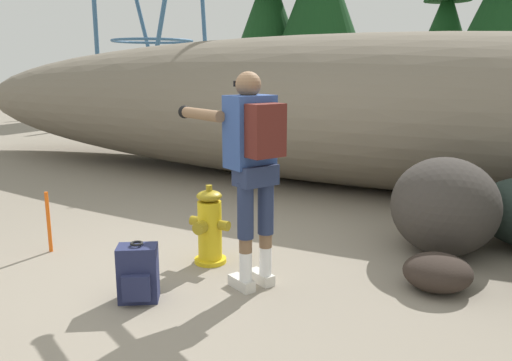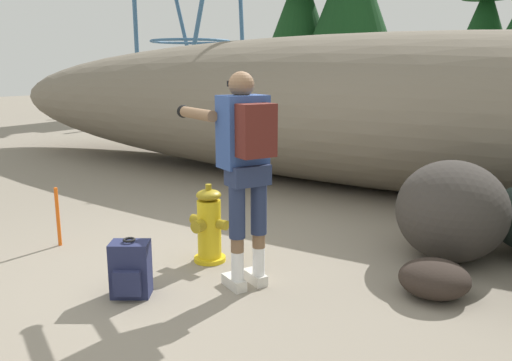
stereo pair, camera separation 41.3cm
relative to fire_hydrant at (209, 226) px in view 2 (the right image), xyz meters
name	(u,v)px [view 2 (the right image)]	position (x,y,z in m)	size (l,w,h in m)	color
ground_plane	(186,278)	(0.05, -0.39, -0.36)	(56.00, 56.00, 0.04)	gray
dirt_embankment	(372,111)	(0.05, 3.91, 0.80)	(16.35, 3.20, 2.26)	#756B5B
fire_hydrant	(209,226)	(0.00, 0.00, 0.00)	(0.40, 0.35, 0.73)	gold
utility_worker	(243,153)	(0.58, -0.27, 0.77)	(1.04, 0.78, 1.74)	beige
spare_backpack	(131,270)	(-0.05, -0.93, -0.12)	(0.36, 0.36, 0.47)	#23284C
boulder_small	(452,211)	(1.84, 1.29, 0.13)	(1.16, 1.01, 0.93)	#36322E
boulder_outlier	(434,278)	(1.95, 0.37, -0.19)	(0.53, 0.55, 0.29)	#2E251F
pine_tree_far_left	(300,3)	(-3.44, 8.03, 2.96)	(2.31, 2.31, 6.28)	#47331E
pine_tree_center	(486,14)	(0.31, 10.78, 2.72)	(1.83, 1.83, 5.58)	#47331E
survey_stake	(58,217)	(-1.54, -0.49, -0.04)	(0.04, 0.04, 0.60)	#E55914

